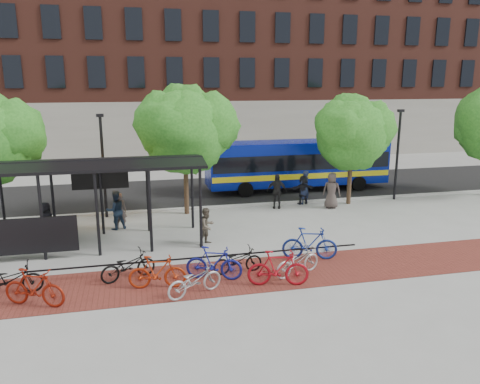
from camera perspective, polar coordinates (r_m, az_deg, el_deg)
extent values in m
plane|color=#9E9E99|center=(21.69, 2.45, -4.50)|extent=(160.00, 160.00, 0.00)
cube|color=black|center=(29.20, -1.69, 0.23)|extent=(160.00, 8.00, 0.01)
cube|color=#B7B7B2|center=(25.39, 0.07, -1.66)|extent=(160.00, 0.25, 0.12)
cube|color=maroon|center=(16.69, 0.32, -10.13)|extent=(24.00, 3.00, 0.01)
cube|color=black|center=(17.28, -4.63, -9.33)|extent=(12.00, 0.05, 0.95)
cube|color=brown|center=(48.55, 6.03, 17.30)|extent=(55.00, 14.00, 20.00)
cube|color=#7A664C|center=(61.37, -24.19, 20.14)|extent=(22.00, 22.00, 30.00)
cylinder|color=black|center=(22.03, -26.96, -1.23)|extent=(0.12, 0.12, 3.30)
cylinder|color=black|center=(19.05, -23.01, -2.96)|extent=(0.12, 0.12, 3.30)
cylinder|color=black|center=(21.62, -21.83, -0.98)|extent=(0.12, 0.12, 3.30)
cylinder|color=black|center=(18.78, -17.00, -2.68)|extent=(0.12, 0.12, 3.30)
cylinder|color=black|center=(21.39, -16.54, -0.71)|extent=(0.12, 0.12, 3.30)
cylinder|color=black|center=(18.73, -10.89, -2.37)|extent=(0.12, 0.12, 3.30)
cylinder|color=black|center=(21.34, -11.18, -0.44)|extent=(0.12, 0.12, 3.30)
cylinder|color=black|center=(18.89, -4.82, -2.03)|extent=(0.12, 0.12, 3.30)
cylinder|color=black|center=(21.48, -5.85, -0.16)|extent=(0.12, 0.12, 3.30)
cube|color=black|center=(19.39, -25.77, -4.96)|extent=(4.50, 0.08, 1.40)
cube|color=black|center=(19.13, -20.23, 2.90)|extent=(10.60, 1.65, 0.29)
cube|color=black|center=(20.50, -19.77, 3.59)|extent=(10.60, 1.65, 0.29)
cube|color=black|center=(21.25, -19.47, 2.85)|extent=(9.00, 0.10, 0.40)
cube|color=black|center=(21.32, -16.66, 1.31)|extent=(2.40, 0.12, 0.70)
cube|color=#FF7200|center=(21.40, -16.65, 1.35)|extent=(2.20, 0.02, 0.55)
sphere|color=#21671B|center=(24.14, -26.16, 6.38)|extent=(3.20, 3.20, 3.20)
cylinder|color=#382619|center=(23.94, -6.56, 0.28)|extent=(0.24, 0.24, 2.52)
sphere|color=#21671B|center=(23.45, -6.76, 7.29)|extent=(4.20, 4.20, 4.20)
sphere|color=#21671B|center=(23.75, -4.29, 8.15)|extent=(3.36, 3.36, 3.36)
sphere|color=#21671B|center=(23.04, -8.80, 8.12)|extent=(3.15, 3.15, 3.15)
sphere|color=#21671B|center=(23.79, -6.67, 9.32)|extent=(2.94, 2.94, 2.94)
cylinder|color=#382619|center=(26.47, 13.18, 1.01)|extent=(0.24, 0.24, 2.27)
sphere|color=#21671B|center=(26.04, 13.50, 6.73)|extent=(3.80, 3.80, 3.80)
sphere|color=#21671B|center=(26.62, 15.19, 7.42)|extent=(3.04, 3.04, 3.04)
sphere|color=#21671B|center=(25.40, 12.29, 7.54)|extent=(2.85, 2.85, 2.85)
sphere|color=#21671B|center=(26.37, 13.40, 8.56)|extent=(2.66, 2.66, 2.66)
cylinder|color=black|center=(23.90, -16.31, 2.84)|extent=(0.14, 0.14, 5.00)
cube|color=black|center=(23.59, -16.72, 8.94)|extent=(0.35, 0.20, 0.15)
cylinder|color=black|center=(27.92, 18.63, 4.14)|extent=(0.14, 0.14, 5.00)
cube|color=black|center=(27.65, 19.02, 9.36)|extent=(0.35, 0.20, 0.15)
cube|color=#071889|center=(29.27, 7.00, 3.59)|extent=(11.27, 2.44, 2.58)
cube|color=black|center=(29.24, 7.01, 4.00)|extent=(11.05, 2.48, 0.94)
cube|color=yellow|center=(29.39, 6.96, 2.37)|extent=(11.16, 2.49, 0.33)
cube|color=#071889|center=(29.09, 7.07, 6.00)|extent=(11.05, 2.20, 0.17)
cylinder|color=black|center=(27.35, 0.66, 0.29)|extent=(0.90, 0.26, 0.90)
cylinder|color=black|center=(29.67, -0.44, 1.34)|extent=(0.90, 0.26, 0.90)
cylinder|color=black|center=(29.84, 14.26, 0.99)|extent=(0.90, 0.26, 0.90)
cylinder|color=black|center=(31.98, 12.29, 1.91)|extent=(0.90, 0.26, 0.90)
imported|color=black|center=(16.80, -26.19, -9.53)|extent=(2.00, 0.82, 1.03)
imported|color=maroon|center=(15.65, -23.81, -10.62)|extent=(2.05, 1.30, 1.19)
imported|color=black|center=(16.63, -13.49, -8.72)|extent=(2.04, 1.29, 1.01)
imported|color=#9F2B0E|center=(15.76, -10.05, -9.58)|extent=(1.95, 0.79, 1.14)
imported|color=#9C9C9F|center=(15.15, -5.56, -10.64)|extent=(2.05, 1.39, 1.02)
imported|color=navy|center=(16.19, -3.19, -8.65)|extent=(2.04, 1.23, 1.18)
imported|color=black|center=(16.72, -0.28, -8.34)|extent=(1.84, 0.79, 0.94)
imported|color=maroon|center=(15.74, 4.67, -9.24)|extent=(2.13, 1.00, 1.23)
imported|color=#ADADAF|center=(16.67, 7.02, -8.38)|extent=(2.05, 1.37, 1.02)
imported|color=navy|center=(18.09, 8.49, -6.23)|extent=(2.18, 1.18, 1.26)
imported|color=black|center=(22.06, -22.57, -3.12)|extent=(0.87, 0.90, 1.56)
imported|color=#483E3A|center=(22.17, -14.44, -2.24)|extent=(0.63, 0.43, 1.69)
imported|color=#1C2B41|center=(22.10, -14.91, -2.16)|extent=(1.05, 0.93, 1.81)
imported|color=black|center=(25.00, 4.50, 0.11)|extent=(1.18, 0.81, 1.86)
imported|color=black|center=(26.01, 7.68, 0.27)|extent=(1.50, 0.53, 1.60)
imported|color=#473C39|center=(25.38, 11.11, 0.19)|extent=(1.12, 0.97, 1.93)
imported|color=#1B233F|center=(26.01, 7.87, 0.57)|extent=(0.81, 0.73, 1.87)
imported|color=brown|center=(19.51, -4.05, -4.17)|extent=(0.97, 0.94, 1.57)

